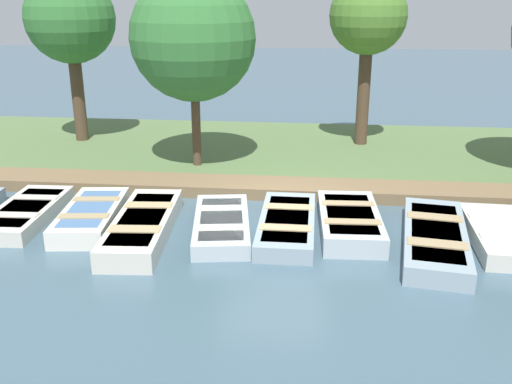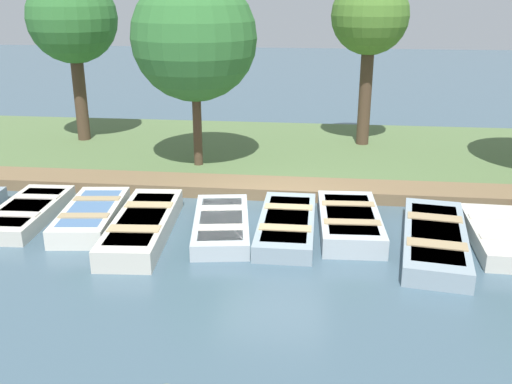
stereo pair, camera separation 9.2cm
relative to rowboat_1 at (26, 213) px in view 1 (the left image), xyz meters
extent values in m
plane|color=#425B6B|center=(-0.79, 5.36, -0.17)|extent=(80.00, 80.00, 0.00)
cube|color=#567042|center=(-5.79, 5.36, -0.11)|extent=(8.00, 24.00, 0.14)
cube|color=brown|center=(-2.31, 5.36, -0.03)|extent=(1.12, 23.45, 0.29)
cube|color=beige|center=(0.00, 0.00, -0.01)|extent=(2.88, 1.26, 0.33)
cube|color=teal|center=(0.00, 0.00, 0.14)|extent=(2.36, 0.99, 0.03)
cube|color=beige|center=(0.54, 0.02, 0.17)|extent=(0.33, 1.05, 0.03)
cube|color=beige|center=(-0.54, -0.02, 0.17)|extent=(0.33, 1.05, 0.03)
cube|color=silver|center=(0.09, 1.52, 0.02)|extent=(2.79, 1.40, 0.39)
cube|color=#4C709E|center=(0.09, 1.52, 0.20)|extent=(2.28, 1.10, 0.03)
cube|color=tan|center=(0.60, 1.58, 0.23)|extent=(0.38, 1.04, 0.03)
cube|color=tan|center=(-0.41, 1.47, 0.23)|extent=(0.38, 1.04, 0.03)
cube|color=beige|center=(0.55, 2.80, 0.04)|extent=(3.50, 1.33, 0.42)
cube|color=beige|center=(0.55, 2.80, 0.23)|extent=(2.87, 1.05, 0.03)
cube|color=tan|center=(1.20, 2.84, 0.26)|extent=(0.41, 1.02, 0.03)
cube|color=tan|center=(-0.10, 2.75, 0.26)|extent=(0.41, 1.02, 0.03)
cube|color=#B2BCC1|center=(0.17, 4.36, -0.01)|extent=(2.97, 1.53, 0.32)
cube|color=teal|center=(0.17, 4.36, 0.13)|extent=(2.43, 1.21, 0.03)
cube|color=beige|center=(0.71, 4.45, 0.16)|extent=(0.44, 1.06, 0.03)
cube|color=beige|center=(-0.36, 4.28, 0.16)|extent=(0.44, 1.06, 0.03)
cube|color=#8C9EA8|center=(0.03, 5.72, -0.01)|extent=(3.07, 1.13, 0.33)
cube|color=teal|center=(0.03, 5.72, 0.14)|extent=(2.52, 0.88, 0.03)
cube|color=tan|center=(0.62, 5.72, 0.17)|extent=(0.31, 1.03, 0.03)
cube|color=tan|center=(-0.55, 5.72, 0.17)|extent=(0.31, 1.03, 0.03)
cube|color=#B2BCC1|center=(-0.16, 7.01, 0.03)|extent=(2.80, 1.34, 0.41)
cube|color=#994C33|center=(-0.16, 7.01, 0.22)|extent=(2.29, 1.05, 0.03)
cube|color=tan|center=(0.36, 7.03, 0.25)|extent=(0.32, 1.13, 0.03)
cube|color=tan|center=(-0.68, 6.99, 0.25)|extent=(0.32, 1.13, 0.03)
cube|color=#8C9EA8|center=(0.47, 8.64, 0.01)|extent=(3.69, 1.67, 0.36)
cube|color=beige|center=(0.47, 8.64, 0.18)|extent=(3.02, 1.32, 0.03)
cube|color=tan|center=(1.14, 8.54, 0.20)|extent=(0.51, 1.12, 0.03)
cube|color=tan|center=(-0.19, 8.73, 0.20)|extent=(0.51, 1.12, 0.03)
cube|color=beige|center=(0.14, 9.98, 0.00)|extent=(2.72, 1.27, 0.34)
cube|color=#4C709E|center=(0.14, 9.98, 0.16)|extent=(2.23, 0.99, 0.03)
cube|color=beige|center=(0.65, 9.97, 0.18)|extent=(0.31, 1.09, 0.03)
cube|color=beige|center=(-0.37, 10.00, 0.18)|extent=(0.31, 1.09, 0.03)
cylinder|color=#4C3828|center=(-6.56, -1.38, 1.43)|extent=(0.40, 0.40, 3.21)
sphere|color=#337033|center=(-6.56, -1.38, 3.79)|extent=(2.75, 2.75, 2.75)
cylinder|color=#4C3828|center=(-4.14, 2.96, 1.17)|extent=(0.24, 0.24, 2.68)
sphere|color=#337033|center=(-4.14, 2.96, 3.42)|extent=(3.32, 3.32, 3.32)
cylinder|color=#4C3828|center=(-7.01, 7.68, 1.54)|extent=(0.39, 0.39, 3.43)
sphere|color=#4C7A2D|center=(-7.01, 7.68, 3.89)|extent=(2.32, 2.32, 2.32)
camera|label=1|loc=(10.98, 6.24, 4.58)|focal=40.00mm
camera|label=2|loc=(10.97, 6.34, 4.58)|focal=40.00mm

